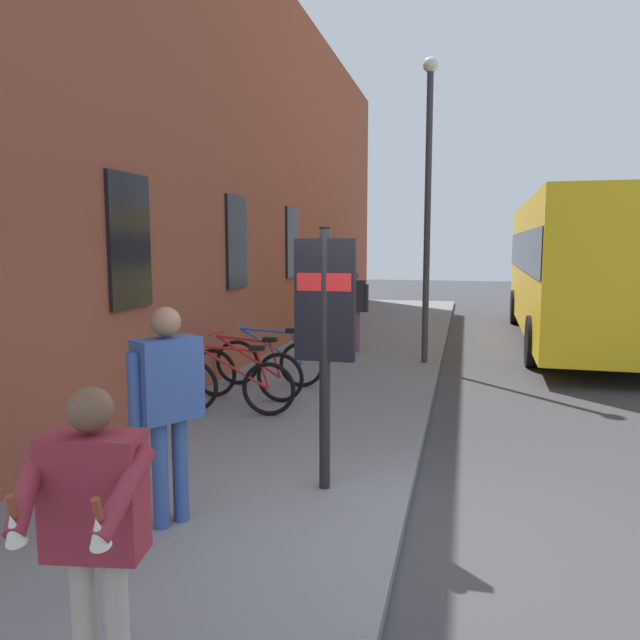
{
  "coord_description": "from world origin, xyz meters",
  "views": [
    {
      "loc": [
        -4.63,
        -0.44,
        2.37
      ],
      "look_at": [
        3.45,
        1.49,
        1.34
      ],
      "focal_mm": 34.44,
      "sensor_mm": 36.0,
      "label": 1
    }
  ],
  "objects_px": {
    "bicycle_by_door": "(231,385)",
    "transit_info_sign": "(325,317)",
    "bicycle_under_window": "(247,373)",
    "pedestrian_crossing_street": "(353,301)",
    "tourist_with_hotdogs": "(93,516)",
    "street_lamp": "(428,187)",
    "bicycle_leaning_wall": "(270,362)",
    "pedestrian_by_facade": "(168,393)",
    "city_bus": "(577,263)"
  },
  "relations": [
    {
      "from": "bicycle_under_window",
      "to": "bicycle_leaning_wall",
      "type": "bearing_deg",
      "value": -3.27
    },
    {
      "from": "bicycle_under_window",
      "to": "bicycle_leaning_wall",
      "type": "height_order",
      "value": "same"
    },
    {
      "from": "city_bus",
      "to": "street_lamp",
      "type": "distance_m",
      "value": 5.37
    },
    {
      "from": "bicycle_under_window",
      "to": "pedestrian_crossing_street",
      "type": "height_order",
      "value": "pedestrian_crossing_street"
    },
    {
      "from": "bicycle_by_door",
      "to": "tourist_with_hotdogs",
      "type": "xyz_separation_m",
      "value": [
        -5.05,
        -1.33,
        0.6
      ]
    },
    {
      "from": "bicycle_by_door",
      "to": "pedestrian_crossing_street",
      "type": "height_order",
      "value": "pedestrian_crossing_street"
    },
    {
      "from": "bicycle_under_window",
      "to": "city_bus",
      "type": "bearing_deg",
      "value": -37.13
    },
    {
      "from": "tourist_with_hotdogs",
      "to": "street_lamp",
      "type": "bearing_deg",
      "value": -5.69
    },
    {
      "from": "city_bus",
      "to": "street_lamp",
      "type": "xyz_separation_m",
      "value": [
        -3.97,
        3.3,
        1.49
      ]
    },
    {
      "from": "tourist_with_hotdogs",
      "to": "street_lamp",
      "type": "height_order",
      "value": "street_lamp"
    },
    {
      "from": "pedestrian_by_facade",
      "to": "pedestrian_crossing_street",
      "type": "height_order",
      "value": "pedestrian_by_facade"
    },
    {
      "from": "transit_info_sign",
      "to": "city_bus",
      "type": "distance_m",
      "value": 11.02
    },
    {
      "from": "bicycle_under_window",
      "to": "pedestrian_by_facade",
      "type": "height_order",
      "value": "pedestrian_by_facade"
    },
    {
      "from": "city_bus",
      "to": "tourist_with_hotdogs",
      "type": "xyz_separation_m",
      "value": [
        -13.26,
        4.23,
        -0.81
      ]
    },
    {
      "from": "bicycle_leaning_wall",
      "to": "pedestrian_by_facade",
      "type": "relative_size",
      "value": 1.0
    },
    {
      "from": "bicycle_leaning_wall",
      "to": "pedestrian_crossing_street",
      "type": "distance_m",
      "value": 3.5
    },
    {
      "from": "bicycle_under_window",
      "to": "transit_info_sign",
      "type": "distance_m",
      "value": 3.65
    },
    {
      "from": "bicycle_under_window",
      "to": "pedestrian_by_facade",
      "type": "bearing_deg",
      "value": -168.58
    },
    {
      "from": "street_lamp",
      "to": "pedestrian_crossing_street",
      "type": "bearing_deg",
      "value": 62.35
    },
    {
      "from": "transit_info_sign",
      "to": "tourist_with_hotdogs",
      "type": "bearing_deg",
      "value": 171.48
    },
    {
      "from": "bicycle_leaning_wall",
      "to": "bicycle_under_window",
      "type": "bearing_deg",
      "value": 176.73
    },
    {
      "from": "pedestrian_by_facade",
      "to": "tourist_with_hotdogs",
      "type": "distance_m",
      "value": 2.01
    },
    {
      "from": "transit_info_sign",
      "to": "tourist_with_hotdogs",
      "type": "relative_size",
      "value": 1.5
    },
    {
      "from": "transit_info_sign",
      "to": "pedestrian_by_facade",
      "type": "relative_size",
      "value": 1.36
    },
    {
      "from": "tourist_with_hotdogs",
      "to": "transit_info_sign",
      "type": "bearing_deg",
      "value": -8.52
    },
    {
      "from": "city_bus",
      "to": "bicycle_by_door",
      "type": "bearing_deg",
      "value": 145.89
    },
    {
      "from": "transit_info_sign",
      "to": "pedestrian_by_facade",
      "type": "height_order",
      "value": "transit_info_sign"
    },
    {
      "from": "bicycle_under_window",
      "to": "city_bus",
      "type": "height_order",
      "value": "city_bus"
    },
    {
      "from": "pedestrian_crossing_street",
      "to": "bicycle_leaning_wall",
      "type": "bearing_deg",
      "value": 167.84
    },
    {
      "from": "bicycle_leaning_wall",
      "to": "pedestrian_by_facade",
      "type": "xyz_separation_m",
      "value": [
        -4.83,
        -0.74,
        0.69
      ]
    },
    {
      "from": "bicycle_by_door",
      "to": "tourist_with_hotdogs",
      "type": "height_order",
      "value": "tourist_with_hotdogs"
    },
    {
      "from": "pedestrian_by_facade",
      "to": "bicycle_by_door",
      "type": "bearing_deg",
      "value": 13.14
    },
    {
      "from": "bicycle_under_window",
      "to": "pedestrian_crossing_street",
      "type": "bearing_deg",
      "value": -10.31
    },
    {
      "from": "bicycle_leaning_wall",
      "to": "street_lamp",
      "type": "bearing_deg",
      "value": -41.64
    },
    {
      "from": "street_lamp",
      "to": "bicycle_leaning_wall",
      "type": "bearing_deg",
      "value": 138.36
    },
    {
      "from": "bicycle_under_window",
      "to": "street_lamp",
      "type": "relative_size",
      "value": 0.32
    },
    {
      "from": "street_lamp",
      "to": "city_bus",
      "type": "bearing_deg",
      "value": -39.75
    },
    {
      "from": "pedestrian_by_facade",
      "to": "tourist_with_hotdogs",
      "type": "bearing_deg",
      "value": -162.54
    },
    {
      "from": "bicycle_under_window",
      "to": "city_bus",
      "type": "distance_m",
      "value": 9.42
    },
    {
      "from": "bicycle_leaning_wall",
      "to": "transit_info_sign",
      "type": "height_order",
      "value": "transit_info_sign"
    },
    {
      "from": "pedestrian_by_facade",
      "to": "pedestrian_crossing_street",
      "type": "xyz_separation_m",
      "value": [
        8.19,
        0.02,
        -0.01
      ]
    },
    {
      "from": "tourist_with_hotdogs",
      "to": "street_lamp",
      "type": "relative_size",
      "value": 0.29
    },
    {
      "from": "bicycle_under_window",
      "to": "tourist_with_hotdogs",
      "type": "height_order",
      "value": "tourist_with_hotdogs"
    },
    {
      "from": "pedestrian_crossing_street",
      "to": "tourist_with_hotdogs",
      "type": "xyz_separation_m",
      "value": [
        -10.1,
        -0.62,
        -0.08
      ]
    },
    {
      "from": "bicycle_by_door",
      "to": "tourist_with_hotdogs",
      "type": "relative_size",
      "value": 1.11
    },
    {
      "from": "city_bus",
      "to": "street_lamp",
      "type": "relative_size",
      "value": 1.88
    },
    {
      "from": "city_bus",
      "to": "pedestrian_by_facade",
      "type": "relative_size",
      "value": 5.97
    },
    {
      "from": "bicycle_under_window",
      "to": "pedestrian_crossing_street",
      "type": "xyz_separation_m",
      "value": [
        4.26,
        -0.78,
        0.68
      ]
    },
    {
      "from": "bicycle_by_door",
      "to": "transit_info_sign",
      "type": "relative_size",
      "value": 0.74
    },
    {
      "from": "bicycle_leaning_wall",
      "to": "pedestrian_by_facade",
      "type": "height_order",
      "value": "pedestrian_by_facade"
    }
  ]
}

